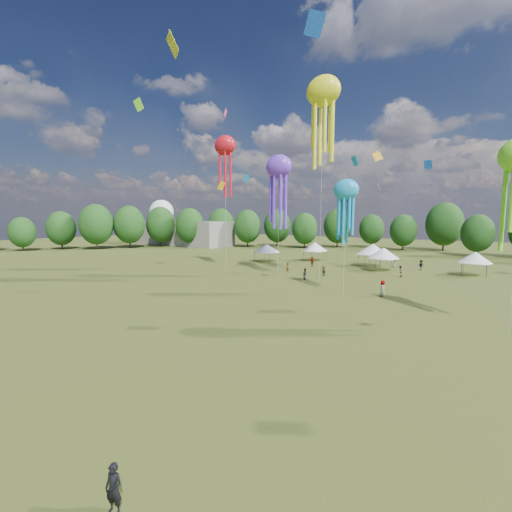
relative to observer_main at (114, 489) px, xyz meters
The scene contains 10 objects.
ground 8.29m from the observer_main, 166.03° to the left, with size 300.00×300.00×0.00m, color #384416.
observer_main is the anchor object (origin of this frame).
spectator_near 41.63m from the observer_main, 109.25° to the left, with size 0.81×0.63×1.68m, color gray.
spectators_far 49.88m from the observer_main, 98.83° to the left, with size 18.77×25.96×1.90m.
festival_tents 58.49m from the observer_main, 102.72° to the left, with size 41.28×12.45×4.28m.
show_kites 43.97m from the observer_main, 110.12° to the left, with size 43.59×15.31×28.52m.
small_kites 52.95m from the observer_main, 101.32° to the left, with size 76.96×60.75×43.91m.
treeline 65.84m from the observer_main, 100.43° to the left, with size 201.57×95.24×13.43m.
hangar 109.02m from the observer_main, 137.24° to the left, with size 40.00×12.00×8.00m, color gray.
radome 125.30m from the observer_main, 140.20° to the left, with size 9.00×9.00×16.00m.
Camera 1 is at (17.11, -7.22, 9.05)m, focal length 23.80 mm.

